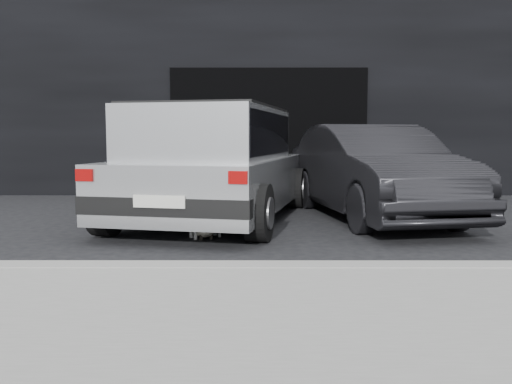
{
  "coord_description": "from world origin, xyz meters",
  "views": [
    {
      "loc": [
        0.77,
        -7.16,
        1.2
      ],
      "look_at": [
        0.75,
        -1.42,
        0.62
      ],
      "focal_mm": 38.0,
      "sensor_mm": 36.0,
      "label": 1
    }
  ],
  "objects_px": {
    "silver_hatchback": "(215,159)",
    "cat_siamese": "(204,229)",
    "cat_white": "(208,222)",
    "second_car": "(374,172)"
  },
  "relations": [
    {
      "from": "cat_white",
      "to": "second_car",
      "type": "bearing_deg",
      "value": 93.88
    },
    {
      "from": "silver_hatchback",
      "to": "cat_siamese",
      "type": "distance_m",
      "value": 1.6
    },
    {
      "from": "silver_hatchback",
      "to": "cat_siamese",
      "type": "xyz_separation_m",
      "value": [
        -0.02,
        -1.39,
        -0.78
      ]
    },
    {
      "from": "cat_siamese",
      "to": "cat_white",
      "type": "relative_size",
      "value": 0.99
    },
    {
      "from": "silver_hatchback",
      "to": "cat_white",
      "type": "relative_size",
      "value": 6.87
    },
    {
      "from": "second_car",
      "to": "cat_white",
      "type": "xyz_separation_m",
      "value": [
        -2.31,
        -1.51,
        -0.52
      ]
    },
    {
      "from": "second_car",
      "to": "cat_siamese",
      "type": "relative_size",
      "value": 6.18
    },
    {
      "from": "second_car",
      "to": "cat_siamese",
      "type": "bearing_deg",
      "value": -156.14
    },
    {
      "from": "silver_hatchback",
      "to": "second_car",
      "type": "xyz_separation_m",
      "value": [
        2.33,
        0.18,
        -0.2
      ]
    },
    {
      "from": "silver_hatchback",
      "to": "cat_white",
      "type": "xyz_separation_m",
      "value": [
        0.02,
        -1.32,
        -0.71
      ]
    }
  ]
}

